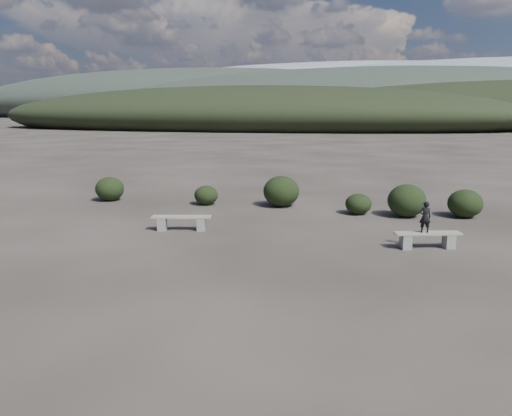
# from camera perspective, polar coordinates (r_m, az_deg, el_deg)

# --- Properties ---
(ground) EXTENTS (1200.00, 1200.00, 0.00)m
(ground) POSITION_cam_1_polar(r_m,az_deg,el_deg) (11.54, -2.89, -8.73)
(ground) COLOR #28231F
(ground) RESTS_ON ground
(bench_left) EXTENTS (1.98, 0.87, 0.49)m
(bench_left) POSITION_cam_1_polar(r_m,az_deg,el_deg) (16.63, -8.50, -1.55)
(bench_left) COLOR gray
(bench_left) RESTS_ON ground
(bench_right) EXTENTS (1.93, 0.94, 0.47)m
(bench_right) POSITION_cam_1_polar(r_m,az_deg,el_deg) (15.16, 19.00, -3.33)
(bench_right) COLOR gray
(bench_right) RESTS_ON ground
(seated_person) EXTENTS (0.37, 0.28, 0.90)m
(seated_person) POSITION_cam_1_polar(r_m,az_deg,el_deg) (14.98, 18.77, -0.98)
(seated_person) COLOR black
(seated_person) RESTS_ON bench_right
(shrub_a) EXTENTS (0.99, 0.99, 0.81)m
(shrub_a) POSITION_cam_1_polar(r_m,az_deg,el_deg) (20.98, -5.72, 1.47)
(shrub_a) COLOR black
(shrub_a) RESTS_ON ground
(shrub_b) EXTENTS (1.48, 1.48, 1.27)m
(shrub_b) POSITION_cam_1_polar(r_m,az_deg,el_deg) (20.49, 2.91, 1.93)
(shrub_b) COLOR black
(shrub_b) RESTS_ON ground
(shrub_c) EXTENTS (0.99, 0.99, 0.79)m
(shrub_c) POSITION_cam_1_polar(r_m,az_deg,el_deg) (19.37, 11.62, 0.46)
(shrub_c) COLOR black
(shrub_c) RESTS_ON ground
(shrub_d) EXTENTS (1.40, 1.40, 1.22)m
(shrub_d) POSITION_cam_1_polar(r_m,az_deg,el_deg) (19.31, 16.85, 0.81)
(shrub_d) COLOR black
(shrub_d) RESTS_ON ground
(shrub_e) EXTENTS (1.25, 1.25, 1.04)m
(shrub_e) POSITION_cam_1_polar(r_m,az_deg,el_deg) (19.95, 22.79, 0.48)
(shrub_e) COLOR black
(shrub_e) RESTS_ON ground
(shrub_f) EXTENTS (1.23, 1.23, 1.04)m
(shrub_f) POSITION_cam_1_polar(r_m,az_deg,el_deg) (22.73, -16.38, 2.11)
(shrub_f) COLOR black
(shrub_f) RESTS_ON ground
(mountain_ridges) EXTENTS (500.00, 400.00, 56.00)m
(mountain_ridges) POSITION_cam_1_polar(r_m,az_deg,el_deg) (349.65, 12.85, 12.06)
(mountain_ridges) COLOR black
(mountain_ridges) RESTS_ON ground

